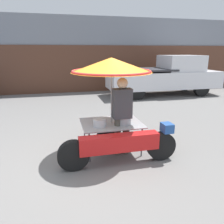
{
  "coord_description": "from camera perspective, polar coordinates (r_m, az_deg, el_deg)",
  "views": [
    {
      "loc": [
        -0.59,
        -3.87,
        2.14
      ],
      "look_at": [
        0.45,
        0.4,
        0.9
      ],
      "focal_mm": 35.0,
      "sensor_mm": 36.0,
      "label": 1
    }
  ],
  "objects": [
    {
      "name": "shopfront_building",
      "position": [
        12.66,
        -11.44,
        14.41
      ],
      "size": [
        28.0,
        2.06,
        3.83
      ],
      "color": "gray",
      "rests_on": "ground"
    },
    {
      "name": "ground_plane",
      "position": [
        4.46,
        -4.55,
        -12.94
      ],
      "size": [
        36.0,
        36.0,
        0.0
      ],
      "primitive_type": "plane",
      "color": "slate"
    },
    {
      "name": "vendor_motorcycle_cart",
      "position": [
        4.39,
        0.31,
        7.01
      ],
      "size": [
        2.32,
        1.63,
        2.01
      ],
      "color": "black",
      "rests_on": "ground"
    },
    {
      "name": "vendor_person",
      "position": [
        4.46,
        2.63,
        -0.2
      ],
      "size": [
        0.38,
        0.22,
        1.63
      ],
      "color": "#4C473D",
      "rests_on": "ground"
    },
    {
      "name": "pickup_truck",
      "position": [
        11.17,
        14.03,
        9.09
      ],
      "size": [
        5.47,
        1.78,
        1.92
      ],
      "color": "black",
      "rests_on": "ground"
    }
  ]
}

